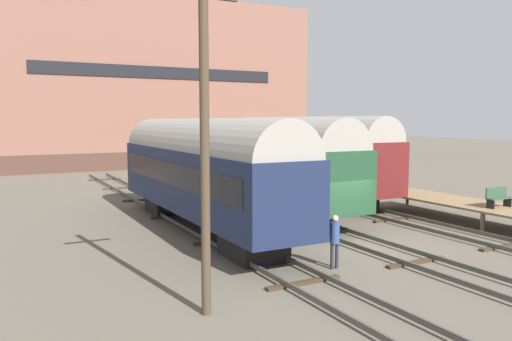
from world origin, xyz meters
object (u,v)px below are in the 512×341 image
Objects in this scene: train_car_maroon at (302,152)px; bench at (498,197)px; utility_pole at (205,131)px; person_worker at (335,236)px; train_car_navy at (201,168)px; train_car_green at (247,157)px.

bench is (2.82, -12.05, -1.49)m from train_car_maroon.
bench is at bearing 11.41° from utility_pole.
person_worker is 6.65m from utility_pole.
train_car_maroon is 15.63m from person_worker.
train_car_navy is 1.69× the size of utility_pole.
train_car_green is at bearing -162.83° from train_car_maroon.
train_car_maroon is 8.61× the size of person_worker.
train_car_maroon is 20.02m from utility_pole.
person_worker is at bearing -119.14° from train_car_maroon.
bench is at bearing -76.82° from train_car_maroon.
person_worker is (-7.55, -13.55, -1.86)m from train_car_maroon.
utility_pole is (-3.52, -9.13, 1.84)m from train_car_navy.
bench is (7.50, -10.60, -1.42)m from train_car_green.
utility_pole is at bearing -168.59° from bench.
train_car_green is (4.68, 4.64, 0.03)m from train_car_navy.
person_worker is at bearing 17.39° from utility_pole.
train_car_green is at bearing 44.74° from train_car_navy.
train_car_green is 10.09× the size of person_worker.
train_car_maroon is 1.03× the size of train_car_navy.
train_car_navy is 13.64m from bench.
train_car_maroon reaches higher than bench.
train_car_navy is (-9.37, -6.09, -0.09)m from train_car_maroon.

